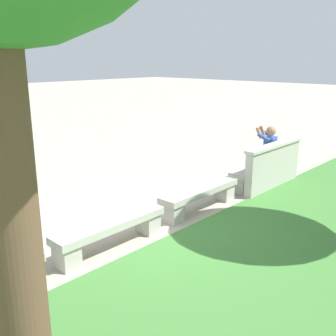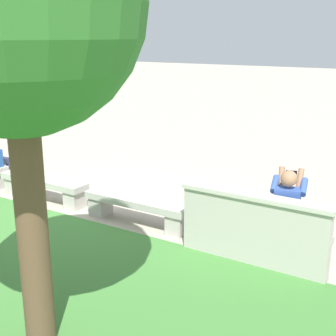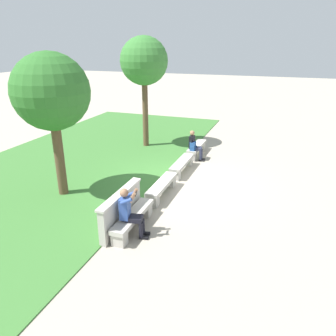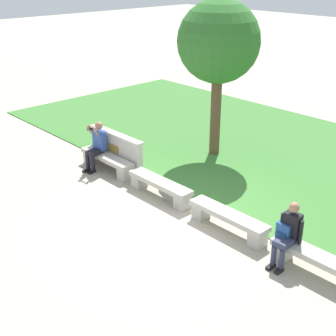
# 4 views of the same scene
# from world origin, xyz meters

# --- Properties ---
(ground_plane) EXTENTS (80.00, 80.00, 0.00)m
(ground_plane) POSITION_xyz_m (0.00, 0.00, 0.00)
(ground_plane) COLOR #A89E8C
(bench_main) EXTENTS (1.93, 0.40, 0.45)m
(bench_main) POSITION_xyz_m (-3.25, 0.00, 0.30)
(bench_main) COLOR #B7B2A8
(bench_main) RESTS_ON ground
(bench_near) EXTENTS (1.93, 0.40, 0.45)m
(bench_near) POSITION_xyz_m (-1.08, 0.00, 0.30)
(bench_near) COLOR #B7B2A8
(bench_near) RESTS_ON ground
(bench_mid) EXTENTS (1.93, 0.40, 0.45)m
(bench_mid) POSITION_xyz_m (1.08, 0.00, 0.30)
(bench_mid) COLOR #B7B2A8
(bench_mid) RESTS_ON ground
(backrest_wall_with_plaque) EXTENTS (2.11, 0.24, 1.01)m
(backrest_wall_with_plaque) POSITION_xyz_m (-3.25, 0.34, 0.52)
(backrest_wall_with_plaque) COLOR #B7B2A8
(backrest_wall_with_plaque) RESTS_ON ground
(person_photographer) EXTENTS (0.52, 0.77, 1.32)m
(person_photographer) POSITION_xyz_m (-3.58, -0.08, 0.74)
(person_photographer) COLOR black
(person_photographer) RESTS_ON ground
(person_distant) EXTENTS (0.48, 0.68, 1.26)m
(person_distant) POSITION_xyz_m (2.58, -0.07, 0.67)
(person_distant) COLOR black
(person_distant) RESTS_ON ground
(backpack) EXTENTS (0.28, 0.24, 0.43)m
(backpack) POSITION_xyz_m (2.48, -0.04, 0.63)
(backpack) COLOR #234C8C
(backpack) RESTS_ON bench_far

